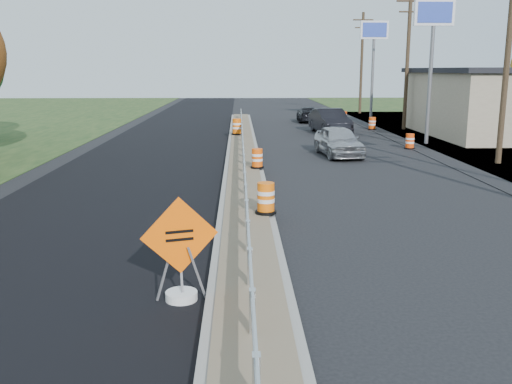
{
  "coord_description": "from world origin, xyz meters",
  "views": [
    {
      "loc": [
        -0.19,
        -16.06,
        4.17
      ],
      "look_at": [
        0.24,
        -1.84,
        1.1
      ],
      "focal_mm": 40.0,
      "sensor_mm": 36.0,
      "label": 1
    }
  ],
  "objects_px": {
    "barrel_shoulder_near": "(410,142)",
    "barrel_median_far": "(237,127)",
    "barrel_median_mid": "(257,159)",
    "barrel_shoulder_far": "(344,117)",
    "caution_sign": "(181,275)",
    "car_silver": "(339,141)",
    "barrel_median_near": "(266,199)",
    "barrel_shoulder_mid": "(372,124)",
    "car_dark_far": "(308,114)",
    "car_dark_mid": "(330,121)"
  },
  "relations": [
    {
      "from": "barrel_shoulder_near",
      "to": "barrel_median_far",
      "type": "bearing_deg",
      "value": 151.46
    },
    {
      "from": "barrel_median_mid",
      "to": "barrel_median_far",
      "type": "relative_size",
      "value": 0.81
    },
    {
      "from": "barrel_shoulder_far",
      "to": "caution_sign",
      "type": "bearing_deg",
      "value": -104.83
    },
    {
      "from": "caution_sign",
      "to": "car_silver",
      "type": "distance_m",
      "value": 18.72
    },
    {
      "from": "barrel_median_near",
      "to": "barrel_shoulder_near",
      "type": "height_order",
      "value": "barrel_median_near"
    },
    {
      "from": "barrel_median_near",
      "to": "barrel_shoulder_mid",
      "type": "distance_m",
      "value": 25.99
    },
    {
      "from": "barrel_median_mid",
      "to": "car_dark_far",
      "type": "relative_size",
      "value": 0.19
    },
    {
      "from": "barrel_shoulder_mid",
      "to": "car_silver",
      "type": "bearing_deg",
      "value": -110.15
    },
    {
      "from": "barrel_shoulder_near",
      "to": "car_dark_mid",
      "type": "distance_m",
      "value": 8.24
    },
    {
      "from": "caution_sign",
      "to": "barrel_median_far",
      "type": "height_order",
      "value": "caution_sign"
    },
    {
      "from": "barrel_median_far",
      "to": "car_silver",
      "type": "relative_size",
      "value": 0.23
    },
    {
      "from": "barrel_median_far",
      "to": "barrel_shoulder_near",
      "type": "height_order",
      "value": "barrel_median_far"
    },
    {
      "from": "barrel_median_near",
      "to": "barrel_shoulder_near",
      "type": "distance_m",
      "value": 16.86
    },
    {
      "from": "barrel_shoulder_near",
      "to": "car_dark_mid",
      "type": "bearing_deg",
      "value": 112.1
    },
    {
      "from": "barrel_shoulder_mid",
      "to": "car_dark_far",
      "type": "height_order",
      "value": "car_dark_far"
    },
    {
      "from": "car_dark_mid",
      "to": "car_dark_far",
      "type": "distance_m",
      "value": 8.59
    },
    {
      "from": "barrel_median_far",
      "to": "barrel_shoulder_mid",
      "type": "xyz_separation_m",
      "value": [
        9.51,
        4.85,
        -0.28
      ]
    },
    {
      "from": "barrel_median_near",
      "to": "barrel_shoulder_far",
      "type": "relative_size",
      "value": 0.99
    },
    {
      "from": "barrel_shoulder_near",
      "to": "barrel_shoulder_mid",
      "type": "bearing_deg",
      "value": 88.54
    },
    {
      "from": "barrel_shoulder_mid",
      "to": "car_dark_far",
      "type": "relative_size",
      "value": 0.21
    },
    {
      "from": "barrel_shoulder_mid",
      "to": "car_dark_far",
      "type": "bearing_deg",
      "value": 120.87
    },
    {
      "from": "barrel_shoulder_far",
      "to": "car_dark_mid",
      "type": "bearing_deg",
      "value": -106.39
    },
    {
      "from": "barrel_shoulder_mid",
      "to": "car_dark_mid",
      "type": "distance_m",
      "value": 4.06
    },
    {
      "from": "barrel_shoulder_near",
      "to": "barrel_shoulder_far",
      "type": "xyz_separation_m",
      "value": [
        -0.69,
        15.81,
        0.03
      ]
    },
    {
      "from": "caution_sign",
      "to": "barrel_median_mid",
      "type": "distance_m",
      "value": 13.14
    },
    {
      "from": "barrel_median_far",
      "to": "barrel_median_near",
      "type": "bearing_deg",
      "value": -87.49
    },
    {
      "from": "barrel_median_near",
      "to": "car_dark_far",
      "type": "distance_m",
      "value": 31.2
    },
    {
      "from": "caution_sign",
      "to": "barrel_shoulder_far",
      "type": "bearing_deg",
      "value": 58.05
    },
    {
      "from": "caution_sign",
      "to": "barrel_median_near",
      "type": "distance_m",
      "value": 5.83
    },
    {
      "from": "caution_sign",
      "to": "car_silver",
      "type": "bearing_deg",
      "value": 54.34
    },
    {
      "from": "barrel_median_near",
      "to": "barrel_median_mid",
      "type": "relative_size",
      "value": 1.1
    },
    {
      "from": "car_dark_far",
      "to": "barrel_shoulder_near",
      "type": "bearing_deg",
      "value": 105.09
    },
    {
      "from": "caution_sign",
      "to": "car_dark_mid",
      "type": "xyz_separation_m",
      "value": [
        7.12,
        27.78,
        0.32
      ]
    },
    {
      "from": "barrel_shoulder_far",
      "to": "barrel_shoulder_mid",
      "type": "bearing_deg",
      "value": -81.0
    },
    {
      "from": "barrel_shoulder_mid",
      "to": "caution_sign",
      "type": "bearing_deg",
      "value": -109.2
    },
    {
      "from": "barrel_median_near",
      "to": "car_dark_mid",
      "type": "relative_size",
      "value": 0.18
    },
    {
      "from": "car_silver",
      "to": "barrel_shoulder_near",
      "type": "bearing_deg",
      "value": 23.69
    },
    {
      "from": "barrel_shoulder_near",
      "to": "car_dark_mid",
      "type": "relative_size",
      "value": 0.16
    },
    {
      "from": "barrel_median_mid",
      "to": "car_dark_mid",
      "type": "height_order",
      "value": "car_dark_mid"
    },
    {
      "from": "caution_sign",
      "to": "barrel_shoulder_near",
      "type": "xyz_separation_m",
      "value": [
        10.21,
        20.16,
        -0.11
      ]
    },
    {
      "from": "barrel_shoulder_mid",
      "to": "car_dark_far",
      "type": "distance_m",
      "value": 7.36
    },
    {
      "from": "car_silver",
      "to": "car_dark_mid",
      "type": "xyz_separation_m",
      "value": [
        1.16,
        10.03,
        0.08
      ]
    },
    {
      "from": "barrel_median_near",
      "to": "car_silver",
      "type": "bearing_deg",
      "value": 71.28
    },
    {
      "from": "barrel_shoulder_far",
      "to": "car_dark_far",
      "type": "relative_size",
      "value": 0.21
    },
    {
      "from": "barrel_median_mid",
      "to": "caution_sign",
      "type": "bearing_deg",
      "value": -97.93
    },
    {
      "from": "caution_sign",
      "to": "car_silver",
      "type": "xyz_separation_m",
      "value": [
        5.95,
        17.75,
        0.24
      ]
    },
    {
      "from": "barrel_median_near",
      "to": "car_silver",
      "type": "distance_m",
      "value": 12.9
    },
    {
      "from": "barrel_shoulder_near",
      "to": "car_dark_far",
      "type": "relative_size",
      "value": 0.19
    },
    {
      "from": "barrel_median_near",
      "to": "barrel_shoulder_near",
      "type": "bearing_deg",
      "value": 60.13
    },
    {
      "from": "barrel_median_mid",
      "to": "barrel_median_far",
      "type": "bearing_deg",
      "value": 94.05
    }
  ]
}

